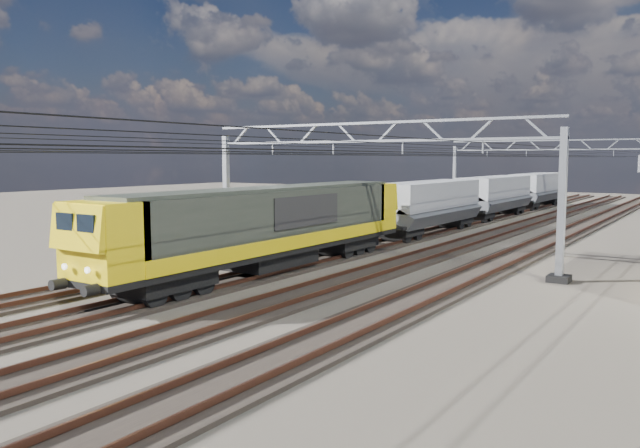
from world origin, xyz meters
The scene contains 12 objects.
ground centered at (0.00, 0.00, 0.00)m, with size 160.00×160.00×0.00m, color #2C2621.
track_outer_west centered at (-6.00, 0.00, 0.07)m, with size 2.60×140.00×0.30m.
track_loco centered at (-2.00, 0.00, 0.07)m, with size 2.60×140.00×0.30m.
track_inner_east centered at (2.00, 0.00, 0.07)m, with size 2.60×140.00×0.30m.
track_outer_east centered at (6.00, 0.00, 0.07)m, with size 2.60×140.00×0.30m.
catenary_gantry_mid centered at (0.00, 4.00, 3.91)m, with size 19.90×0.90×7.11m.
catenary_gantry_far centered at (0.00, 40.00, 3.91)m, with size 19.90×0.90×7.11m.
overhead_wires centered at (0.00, 8.00, 5.75)m, with size 12.03×140.00×0.53m.
locomotive centered at (-2.00, -1.28, 2.33)m, with size 2.76×21.10×3.62m.
hopper_wagon_lead centered at (-2.00, 16.42, 2.23)m, with size 3.38×13.00×3.25m.
hopper_wagon_mid centered at (-2.00, 30.62, 2.23)m, with size 3.38×13.00×3.25m.
hopper_wagon_third centered at (-2.00, 44.82, 2.23)m, with size 3.38×13.00×3.25m.
Camera 1 is at (15.56, -23.62, 5.27)m, focal length 35.00 mm.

